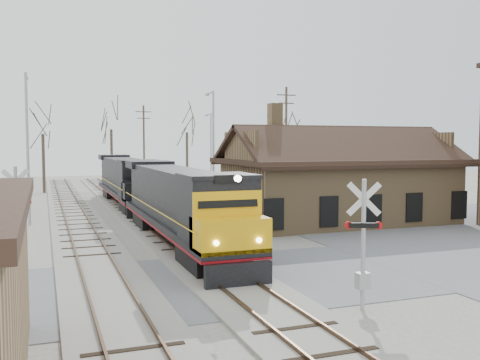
{
  "coord_description": "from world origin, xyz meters",
  "views": [
    {
      "loc": [
        -6.52,
        -19.17,
        5.29
      ],
      "look_at": [
        3.86,
        9.0,
        3.2
      ],
      "focal_mm": 40.0,
      "sensor_mm": 36.0,
      "label": 1
    }
  ],
  "objects": [
    {
      "name": "ground",
      "position": [
        0.0,
        0.0,
        0.0
      ],
      "size": [
        140.0,
        140.0,
        0.0
      ],
      "primitive_type": "plane",
      "color": "#A7A196",
      "rests_on": "ground"
    },
    {
      "name": "road",
      "position": [
        0.0,
        0.0,
        0.01
      ],
      "size": [
        60.0,
        9.0,
        0.03
      ],
      "primitive_type": "cube",
      "color": "slate",
      "rests_on": "ground"
    },
    {
      "name": "track_main",
      "position": [
        0.0,
        15.0,
        0.07
      ],
      "size": [
        3.4,
        90.0,
        0.24
      ],
      "color": "#A7A196",
      "rests_on": "ground"
    },
    {
      "name": "track_siding",
      "position": [
        -4.5,
        15.0,
        0.07
      ],
      "size": [
        3.4,
        90.0,
        0.24
      ],
      "color": "#A7A196",
      "rests_on": "ground"
    },
    {
      "name": "depot",
      "position": [
        11.99,
        12.0,
        2.41
      ],
      "size": [
        15.2,
        9.31,
        7.9
      ],
      "color": "#92724C",
      "rests_on": "ground"
    },
    {
      "name": "locomotive_lead",
      "position": [
        0.0,
        7.31,
        2.15
      ],
      "size": [
        2.76,
        18.48,
        4.1
      ],
      "color": "black",
      "rests_on": "ground"
    },
    {
      "name": "locomotive_trailing",
      "position": [
        0.0,
        26.06,
        2.15
      ],
      "size": [
        2.76,
        18.48,
        3.88
      ],
      "color": "black",
      "rests_on": "ground"
    },
    {
      "name": "crossbuck_near",
      "position": [
        2.88,
        -4.91,
        1.95
      ],
      "size": [
        1.12,
        0.55,
        4.16
      ],
      "rotation": [
        0.0,
        0.0,
        -0.41
      ],
      "color": "#A5A8AD",
      "rests_on": "ground"
    },
    {
      "name": "crossbuck_far",
      "position": [
        -7.62,
        4.71,
        2.01
      ],
      "size": [
        1.21,
        0.4,
        4.32
      ],
      "rotation": [
        0.0,
        0.0,
        3.4
      ],
      "color": "#A5A8AD",
      "rests_on": "ground"
    },
    {
      "name": "streetlight_a",
      "position": [
        -7.45,
        17.62,
        5.42
      ],
      "size": [
        0.25,
        2.04,
        9.74
      ],
      "color": "#A5A8AD",
      "rests_on": "ground"
    },
    {
      "name": "streetlight_b",
      "position": [
        6.24,
        21.74,
        5.24
      ],
      "size": [
        0.25,
        2.04,
        9.41
      ],
      "color": "#A5A8AD",
      "rests_on": "ground"
    },
    {
      "name": "streetlight_c",
      "position": [
        10.87,
        37.43,
        4.81
      ],
      "size": [
        0.25,
        2.04,
        8.55
      ],
      "color": "#A5A8AD",
      "rests_on": "ground"
    },
    {
      "name": "utility_pole_b",
      "position": [
        5.37,
        47.97,
        5.2
      ],
      "size": [
        2.0,
        0.24,
        9.95
      ],
      "color": "#382D23",
      "rests_on": "ground"
    },
    {
      "name": "utility_pole_c",
      "position": [
        16.12,
        29.03,
        5.62
      ],
      "size": [
        2.0,
        0.24,
        10.78
      ],
      "color": "#382D23",
      "rests_on": "ground"
    },
    {
      "name": "tree_b",
      "position": [
        -6.51,
        40.75,
        7.23
      ],
      "size": [
        4.14,
        4.14,
        10.16
      ],
      "color": "#382D23",
      "rests_on": "ground"
    },
    {
      "name": "tree_c",
      "position": [
        1.18,
        46.28,
        8.02
      ],
      "size": [
        4.6,
        4.6,
        11.27
      ],
      "color": "#382D23",
      "rests_on": "ground"
    },
    {
      "name": "tree_d",
      "position": [
        9.94,
        44.19,
        7.63
      ],
      "size": [
        4.37,
        4.37,
        10.72
      ],
      "color": "#382D23",
      "rests_on": "ground"
    },
    {
      "name": "tree_e",
      "position": [
        20.4,
        36.84,
        6.74
      ],
      "size": [
        3.87,
        3.87,
        9.48
      ],
      "color": "#382D23",
      "rests_on": "ground"
    }
  ]
}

